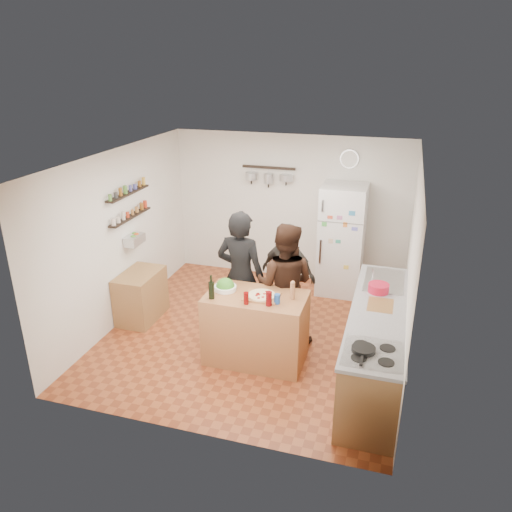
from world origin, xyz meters
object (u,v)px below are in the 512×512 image
(counter_run, at_px, (376,345))
(person_back, at_px, (288,274))
(fridge, at_px, (341,240))
(salad_bowl, at_px, (225,288))
(salt_canister, at_px, (277,299))
(red_bowl, at_px, (379,288))
(skillet, at_px, (364,349))
(wine_bottle, at_px, (211,290))
(pepper_mill, at_px, (293,292))
(prep_island, at_px, (256,328))
(person_left, at_px, (241,276))
(person_center, at_px, (284,284))
(side_table, at_px, (141,296))
(wall_clock, at_px, (349,159))

(counter_run, bearing_deg, person_back, 141.44)
(fridge, bearing_deg, person_back, -115.65)
(salad_bowl, relative_size, person_back, 0.19)
(salt_canister, xyz_separation_m, counter_run, (1.19, 0.16, -0.52))
(salt_canister, bearing_deg, red_bowl, 29.36)
(counter_run, distance_m, skillet, 1.06)
(salad_bowl, distance_m, fridge, 2.57)
(wine_bottle, xyz_separation_m, fridge, (1.24, 2.56, -0.12))
(wine_bottle, bearing_deg, pepper_mill, 15.87)
(salt_canister, distance_m, fridge, 2.50)
(pepper_mill, distance_m, skillet, 1.34)
(prep_island, relative_size, person_back, 0.83)
(person_left, bearing_deg, skillet, 145.44)
(person_center, height_order, side_table, person_center)
(pepper_mill, relative_size, skillet, 0.80)
(skillet, height_order, side_table, skillet)
(skillet, xyz_separation_m, side_table, (-3.34, 1.45, -0.58))
(salt_canister, relative_size, red_bowl, 0.46)
(wine_bottle, bearing_deg, prep_island, 23.75)
(person_left, distance_m, fridge, 2.15)
(prep_island, bearing_deg, counter_run, 1.56)
(salt_canister, bearing_deg, person_left, 137.14)
(salt_canister, height_order, fridge, fridge)
(red_bowl, bearing_deg, wine_bottle, -159.07)
(skillet, bearing_deg, fridge, 101.35)
(pepper_mill, distance_m, wall_clock, 2.87)
(salad_bowl, xyz_separation_m, counter_run, (1.91, -0.01, -0.49))
(salad_bowl, height_order, wine_bottle, wine_bottle)
(counter_run, xyz_separation_m, red_bowl, (-0.05, 0.48, 0.52))
(salt_canister, height_order, person_back, person_back)
(salad_bowl, xyz_separation_m, skillet, (1.81, -0.95, 0.00))
(person_center, bearing_deg, fridge, -106.42)
(prep_island, relative_size, wine_bottle, 5.81)
(wine_bottle, xyz_separation_m, red_bowl, (1.94, 0.74, -0.04))
(skillet, bearing_deg, salad_bowl, 152.42)
(person_center, bearing_deg, person_left, 4.58)
(wine_bottle, bearing_deg, counter_run, 7.45)
(wall_clock, xyz_separation_m, side_table, (-2.69, -2.12, -1.78))
(prep_island, bearing_deg, salt_canister, -21.80)
(counter_run, xyz_separation_m, skillet, (-0.10, -0.94, 0.49))
(prep_island, height_order, fridge, fridge)
(person_left, xyz_separation_m, wall_clock, (1.11, 2.18, 1.23))
(prep_island, bearing_deg, wine_bottle, -156.25)
(person_center, relative_size, skillet, 7.09)
(person_center, distance_m, fridge, 1.87)
(salad_bowl, bearing_deg, side_table, 161.70)
(person_back, relative_size, side_table, 1.88)
(person_left, xyz_separation_m, fridge, (1.11, 1.85, -0.02))
(wine_bottle, distance_m, side_table, 1.76)
(person_center, xyz_separation_m, red_bowl, (1.22, -0.02, 0.12))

